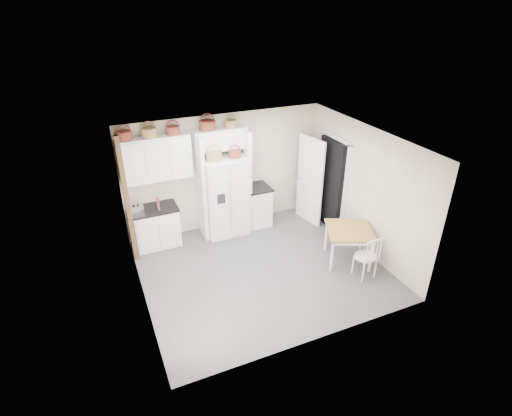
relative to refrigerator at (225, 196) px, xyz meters
name	(u,v)px	position (x,y,z in m)	size (l,w,h in m)	color
floor	(262,269)	(0.15, -1.65, -0.90)	(4.50, 4.50, 0.00)	#4F4F54
ceiling	(263,142)	(0.15, -1.65, 1.70)	(4.50, 4.50, 0.00)	white
wall_back	(225,172)	(0.15, 0.35, 0.40)	(4.50, 4.50, 0.00)	#B4A89B
wall_left	(135,237)	(-2.10, -1.65, 0.40)	(4.00, 4.00, 0.00)	#B4A89B
wall_right	(364,190)	(2.40, -1.65, 0.40)	(4.00, 4.00, 0.00)	#B4A89B
refrigerator	(225,196)	(0.00, 0.00, 0.00)	(0.93, 0.74, 1.79)	silver
base_cab_left	(156,227)	(-1.53, 0.05, -0.47)	(0.91, 0.58, 0.85)	silver
base_cab_right	(257,206)	(0.79, 0.05, -0.44)	(0.51, 0.62, 0.90)	silver
dining_table	(348,245)	(1.85, -2.06, -0.53)	(0.87, 0.87, 0.72)	brown
windsor_chair	(366,256)	(1.86, -2.60, -0.46)	(0.43, 0.39, 0.87)	silver
counter_left	(154,209)	(-1.53, 0.05, -0.03)	(0.95, 0.61, 0.04)	black
counter_right	(257,187)	(0.79, 0.05, 0.03)	(0.55, 0.66, 0.04)	black
toaster	(136,210)	(-1.89, -0.05, 0.08)	(0.26, 0.15, 0.18)	silver
cookbook_red	(158,204)	(-1.44, -0.03, 0.10)	(0.03, 0.16, 0.23)	maroon
cookbook_cream	(158,204)	(-1.44, -0.03, 0.10)	(0.03, 0.15, 0.22)	beige
basket_upper_a	(124,136)	(-1.88, 0.18, 1.54)	(0.29, 0.29, 0.17)	brown
basket_upper_b	(149,133)	(-1.41, 0.18, 1.54)	(0.30, 0.30, 0.17)	olive
basket_upper_c	(173,130)	(-0.95, 0.18, 1.53)	(0.27, 0.27, 0.16)	brown
basket_bridge_a	(207,125)	(-0.25, 0.18, 1.55)	(0.34, 0.34, 0.19)	brown
basket_bridge_b	(231,123)	(0.26, 0.18, 1.53)	(0.26, 0.26, 0.15)	olive
basket_fridge_a	(214,156)	(-0.23, -0.10, 0.98)	(0.33, 0.33, 0.18)	olive
basket_fridge_b	(235,154)	(0.22, -0.10, 0.97)	(0.26, 0.26, 0.14)	brown
upper_cabinet	(156,158)	(-1.35, 0.18, 1.00)	(1.40, 0.34, 0.90)	silver
bridge_cabinet	(220,139)	(0.00, 0.18, 1.23)	(1.12, 0.34, 0.45)	silver
fridge_panel_left	(201,188)	(-0.51, 0.05, 0.25)	(0.08, 0.60, 2.30)	silver
fridge_panel_right	(245,180)	(0.51, 0.05, 0.25)	(0.08, 0.60, 2.30)	silver
trim_post	(127,202)	(-2.05, -0.30, 0.40)	(0.09, 0.09, 2.60)	#432A17
doorway_void	(331,184)	(2.31, -0.65, 0.13)	(0.18, 0.85, 2.05)	black
door_slab	(310,181)	(1.95, -0.32, 0.13)	(0.80, 0.04, 2.05)	white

